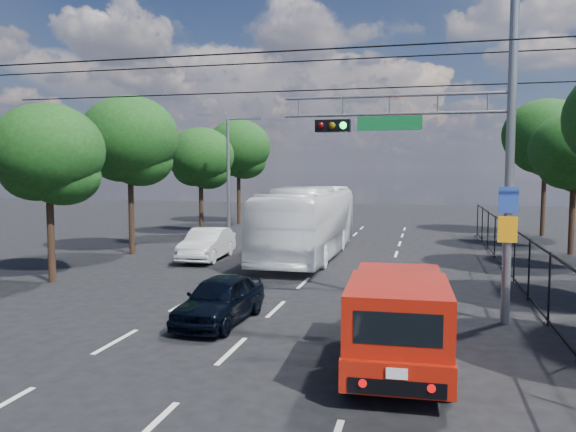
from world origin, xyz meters
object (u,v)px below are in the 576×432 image
(red_pickup, at_px, (398,318))
(white_bus, at_px, (309,222))
(white_van, at_px, (207,244))
(navy_hatchback, at_px, (220,299))
(signal_mast, at_px, (463,131))

(red_pickup, relative_size, white_bus, 0.46)
(white_bus, distance_m, white_van, 4.94)
(white_bus, bearing_deg, navy_hatchback, -90.40)
(signal_mast, height_order, red_pickup, signal_mast)
(red_pickup, distance_m, white_bus, 15.24)
(red_pickup, distance_m, navy_hatchback, 5.49)
(navy_hatchback, relative_size, white_bus, 0.32)
(white_van, bearing_deg, red_pickup, -56.52)
(signal_mast, xyz_separation_m, red_pickup, (-1.49, -4.17, -4.16))
(red_pickup, bearing_deg, signal_mast, 70.31)
(red_pickup, height_order, white_van, red_pickup)
(signal_mast, bearing_deg, white_bus, 121.88)
(white_bus, xyz_separation_m, white_van, (-4.41, -2.03, -0.95))
(red_pickup, bearing_deg, white_van, 126.86)
(signal_mast, xyz_separation_m, navy_hatchback, (-6.41, -1.75, -4.59))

